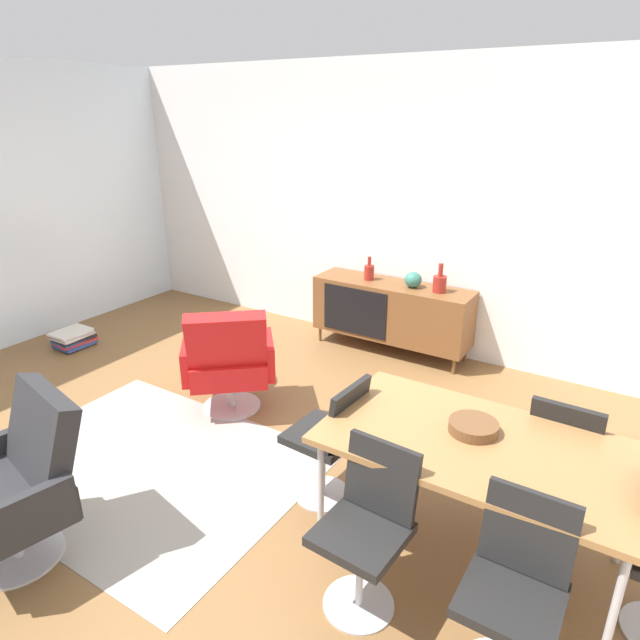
{
  "coord_description": "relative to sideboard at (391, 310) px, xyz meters",
  "views": [
    {
      "loc": [
        2.43,
        -2.45,
        2.34
      ],
      "look_at": [
        0.52,
        0.58,
        0.95
      ],
      "focal_mm": 30.74,
      "sensor_mm": 36.0,
      "label": 1
    }
  ],
  "objects": [
    {
      "name": "dining_chair_back_right",
      "position": [
        1.91,
        -1.73,
        0.03
      ],
      "size": [
        0.41,
        0.43,
        0.86
      ],
      "color": "black",
      "rests_on": "ground_plane"
    },
    {
      "name": "fruit_bowl",
      "position": [
        -0.98,
        -1.5,
        0.12
      ],
      "size": [
        0.2,
        0.2,
        0.11
      ],
      "color": "#262628",
      "rests_on": "side_table_round"
    },
    {
      "name": "ground_plane",
      "position": [
        -0.28,
        -2.3,
        -0.44
      ],
      "size": [
        8.32,
        8.32,
        0.0
      ],
      "primitive_type": "plane",
      "color": "brown"
    },
    {
      "name": "vase_cobalt",
      "position": [
        0.21,
        0.0,
        0.36
      ],
      "size": [
        0.17,
        0.17,
        0.15
      ],
      "color": "#337266",
      "rests_on": "sideboard"
    },
    {
      "name": "wall_back",
      "position": [
        -0.28,
        0.3,
        0.96
      ],
      "size": [
        6.8,
        0.12,
        2.8
      ],
      "primitive_type": "cube",
      "color": "white",
      "rests_on": "ground_plane"
    },
    {
      "name": "dining_chair_front_right",
      "position": [
        1.92,
        -2.85,
        0.03
      ],
      "size": [
        0.4,
        0.43,
        0.86
      ],
      "color": "black",
      "rests_on": "ground_plane"
    },
    {
      "name": "dining_table",
      "position": [
        1.57,
        -2.29,
        0.26
      ],
      "size": [
        1.6,
        0.9,
        0.74
      ],
      "color": "olive",
      "rests_on": "ground_plane"
    },
    {
      "name": "area_rug",
      "position": [
        -0.58,
        -2.69,
        -0.44
      ],
      "size": [
        2.2,
        1.7,
        0.01
      ],
      "primitive_type": "cube",
      "color": "gray",
      "rests_on": "ground_plane"
    },
    {
      "name": "armchair_black_shell",
      "position": [
        -0.53,
        -3.57,
        0.03
      ],
      "size": [
        0.81,
        0.77,
        0.95
      ],
      "color": "#262628",
      "rests_on": "ground_plane"
    },
    {
      "name": "lounge_chair_red",
      "position": [
        -0.58,
        -1.79,
        0.03
      ],
      "size": [
        0.91,
        0.91,
        0.95
      ],
      "color": "red",
      "rests_on": "ground_plane"
    },
    {
      "name": "wooden_bowl_on_table",
      "position": [
        1.51,
        -2.21,
        0.33
      ],
      "size": [
        0.26,
        0.26,
        0.06
      ],
      "primitive_type": "cylinder",
      "color": "brown",
      "rests_on": "dining_table"
    },
    {
      "name": "sideboard",
      "position": [
        0.0,
        0.0,
        0.0
      ],
      "size": [
        1.6,
        0.45,
        0.72
      ],
      "color": "brown",
      "rests_on": "ground_plane"
    },
    {
      "name": "vase_sculptural_dark",
      "position": [
        -0.26,
        0.0,
        0.36
      ],
      "size": [
        0.1,
        0.1,
        0.24
      ],
      "color": "maroon",
      "rests_on": "sideboard"
    },
    {
      "name": "vase_ceramic_small",
      "position": [
        0.48,
        0.0,
        0.37
      ],
      "size": [
        0.13,
        0.13,
        0.28
      ],
      "color": "maroon",
      "rests_on": "sideboard"
    },
    {
      "name": "dining_chair_front_left",
      "position": [
        1.22,
        -2.85,
        0.03
      ],
      "size": [
        0.42,
        0.45,
        0.86
      ],
      "color": "black",
      "rests_on": "ground_plane"
    },
    {
      "name": "side_table_round",
      "position": [
        -0.98,
        -1.5,
        -0.12
      ],
      "size": [
        0.44,
        0.44,
        0.52
      ],
      "color": "white",
      "rests_on": "ground_plane"
    },
    {
      "name": "dining_chair_near_window",
      "position": [
        0.68,
        -2.29,
        0.03
      ],
      "size": [
        0.45,
        0.42,
        0.86
      ],
      "color": "black",
      "rests_on": "ground_plane"
    },
    {
      "name": "magazine_stack",
      "position": [
        -2.84,
        -1.67,
        -0.35
      ],
      "size": [
        0.33,
        0.41,
        0.18
      ],
      "color": "#262626",
      "rests_on": "ground_plane"
    }
  ]
}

